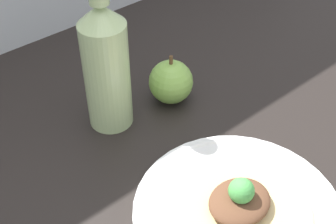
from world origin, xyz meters
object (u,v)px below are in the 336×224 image
at_px(plated_food, 239,203).
at_px(cider_bottle, 106,63).
at_px(plate, 238,212).
at_px(apple, 171,82).

height_order(plated_food, cider_bottle, cider_bottle).
bearing_deg(plate, plated_food, 180.00).
height_order(plate, cider_bottle, cider_bottle).
relative_size(plate, plated_food, 1.45).
relative_size(plate, apple, 3.12).
bearing_deg(plated_food, cider_bottle, 93.93).
bearing_deg(plated_food, plate, 0.00).
height_order(plated_food, apple, apple).
height_order(cider_bottle, apple, cider_bottle).
distance_m(plated_food, cider_bottle, 0.29).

